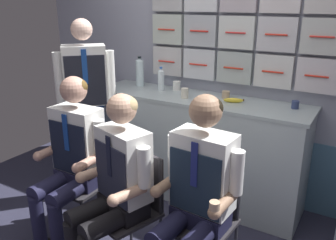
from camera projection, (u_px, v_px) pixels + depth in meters
galley_bulkhead at (225, 81)px, 3.27m from camera, size 4.20×0.14×2.15m
galley_counter at (196, 147)px, 3.31m from camera, size 2.02×0.53×0.98m
folding_chair_left at (88, 169)px, 2.85m from camera, size 0.40×0.41×0.83m
crew_member_left at (71, 153)px, 2.66m from camera, size 0.52×0.64×1.29m
folding_chair_center at (135, 197)px, 2.45m from camera, size 0.50×0.50×0.83m
crew_member_center at (114, 181)px, 2.28m from camera, size 0.53×0.68×1.26m
folding_chair_right at (208, 207)px, 2.34m from camera, size 0.43×0.43×0.83m
crew_member_right at (197, 189)px, 2.15m from camera, size 0.52×0.66×1.29m
crew_member_standing at (87, 96)px, 3.17m from camera, size 0.41×0.41×1.66m
water_bottle_blue_cap at (161, 79)px, 3.37m from camera, size 0.06×0.06×0.23m
water_bottle_clear at (140, 72)px, 3.53m from camera, size 0.08×0.08×0.30m
coffee_cup_white at (226, 94)px, 3.13m from camera, size 0.07×0.07×0.06m
espresso_cup_small at (185, 93)px, 3.11m from camera, size 0.07×0.07×0.09m
paper_cup_blue at (177, 86)px, 3.39m from camera, size 0.07×0.07×0.09m
coffee_cup_spare at (295, 104)px, 2.81m from camera, size 0.06×0.06×0.06m
snack_banana at (234, 100)px, 2.98m from camera, size 0.17×0.10×0.04m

